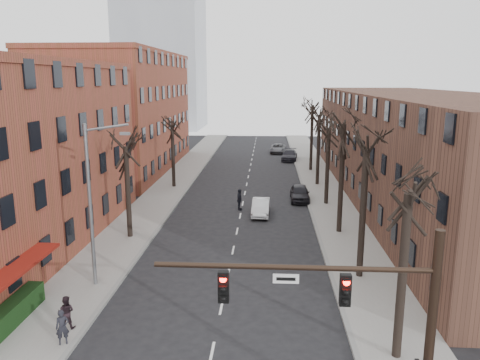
% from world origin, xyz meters
% --- Properties ---
extents(sidewalk_left, '(4.00, 90.00, 0.15)m').
position_xyz_m(sidewalk_left, '(-8.00, 35.00, 0.07)').
color(sidewalk_left, gray).
rests_on(sidewalk_left, ground).
extents(sidewalk_right, '(4.00, 90.00, 0.15)m').
position_xyz_m(sidewalk_right, '(8.00, 35.00, 0.07)').
color(sidewalk_right, gray).
rests_on(sidewalk_right, ground).
extents(building_left_far, '(12.00, 28.00, 14.00)m').
position_xyz_m(building_left_far, '(-16.00, 44.00, 7.00)').
color(building_left_far, brown).
rests_on(building_left_far, ground).
extents(building_right, '(12.00, 50.00, 10.00)m').
position_xyz_m(building_right, '(16.00, 30.00, 5.00)').
color(building_right, '#543327').
rests_on(building_right, ground).
extents(awning_left, '(1.20, 7.00, 0.15)m').
position_xyz_m(awning_left, '(-9.40, 6.00, 0.00)').
color(awning_left, maroon).
rests_on(awning_left, ground).
extents(hedge, '(0.80, 6.00, 1.00)m').
position_xyz_m(hedge, '(-9.50, 5.00, 0.65)').
color(hedge, '#173512').
rests_on(hedge, sidewalk_left).
extents(tree_right_a, '(5.20, 5.20, 10.00)m').
position_xyz_m(tree_right_a, '(7.60, 4.00, 0.00)').
color(tree_right_a, black).
rests_on(tree_right_a, ground).
extents(tree_right_b, '(5.20, 5.20, 10.80)m').
position_xyz_m(tree_right_b, '(7.60, 12.00, 0.00)').
color(tree_right_b, black).
rests_on(tree_right_b, ground).
extents(tree_right_c, '(5.20, 5.20, 11.60)m').
position_xyz_m(tree_right_c, '(7.60, 20.00, 0.00)').
color(tree_right_c, black).
rests_on(tree_right_c, ground).
extents(tree_right_d, '(5.20, 5.20, 10.00)m').
position_xyz_m(tree_right_d, '(7.60, 28.00, 0.00)').
color(tree_right_d, black).
rests_on(tree_right_d, ground).
extents(tree_right_e, '(5.20, 5.20, 10.80)m').
position_xyz_m(tree_right_e, '(7.60, 36.00, 0.00)').
color(tree_right_e, black).
rests_on(tree_right_e, ground).
extents(tree_right_f, '(5.20, 5.20, 11.60)m').
position_xyz_m(tree_right_f, '(7.60, 44.00, 0.00)').
color(tree_right_f, black).
rests_on(tree_right_f, ground).
extents(tree_left_a, '(5.20, 5.20, 9.50)m').
position_xyz_m(tree_left_a, '(-7.60, 18.00, 0.00)').
color(tree_left_a, black).
rests_on(tree_left_a, ground).
extents(tree_left_b, '(5.20, 5.20, 9.50)m').
position_xyz_m(tree_left_b, '(-7.60, 34.00, 0.00)').
color(tree_left_b, black).
rests_on(tree_left_b, ground).
extents(signal_mast_arm, '(8.14, 0.30, 7.20)m').
position_xyz_m(signal_mast_arm, '(5.45, -1.00, 4.40)').
color(signal_mast_arm, black).
rests_on(signal_mast_arm, ground).
extents(streetlight, '(2.45, 0.22, 9.03)m').
position_xyz_m(streetlight, '(-7.03, 10.00, 5.01)').
color(streetlight, slate).
rests_on(streetlight, ground).
extents(silver_sedan, '(1.54, 4.13, 1.35)m').
position_xyz_m(silver_sedan, '(1.72, 24.46, 0.67)').
color(silver_sedan, silver).
rests_on(silver_sedan, ground).
extents(parked_car_near, '(1.81, 4.38, 1.49)m').
position_xyz_m(parked_car_near, '(5.30, 29.38, 0.74)').
color(parked_car_near, black).
rests_on(parked_car_near, ground).
extents(parked_car_mid, '(2.53, 5.22, 1.46)m').
position_xyz_m(parked_car_mid, '(5.30, 51.62, 0.73)').
color(parked_car_mid, black).
rests_on(parked_car_mid, ground).
extents(parked_car_far, '(2.58, 5.01, 1.35)m').
position_xyz_m(parked_car_far, '(3.80, 58.37, 0.68)').
color(parked_car_far, '#58595F').
rests_on(parked_car_far, ground).
extents(pedestrian_a, '(0.66, 0.57, 1.53)m').
position_xyz_m(pedestrian_a, '(-6.40, 4.05, 0.92)').
color(pedestrian_a, black).
rests_on(pedestrian_a, sidewalk_left).
extents(pedestrian_b, '(0.77, 0.61, 1.54)m').
position_xyz_m(pedestrian_b, '(-6.79, 5.34, 0.92)').
color(pedestrian_b, black).
rests_on(pedestrian_b, sidewalk_left).
extents(pedestrian_crossing, '(0.64, 1.16, 1.88)m').
position_xyz_m(pedestrian_crossing, '(-0.18, 25.81, 0.94)').
color(pedestrian_crossing, black).
rests_on(pedestrian_crossing, ground).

